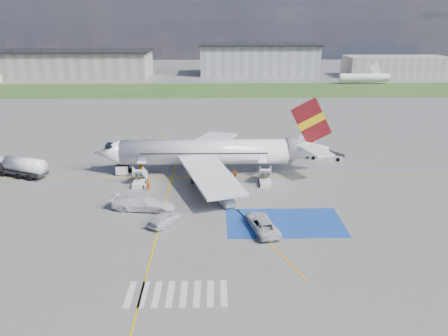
{
  "coord_description": "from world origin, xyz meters",
  "views": [
    {
      "loc": [
        1.75,
        -51.23,
        23.59
      ],
      "look_at": [
        2.91,
        6.07,
        3.5
      ],
      "focal_mm": 35.0,
      "sensor_mm": 36.0,
      "label": 1
    }
  ],
  "objects": [
    {
      "name": "terminal_east",
      "position": [
        75.0,
        128.0,
        4.0
      ],
      "size": [
        40.0,
        16.0,
        8.0
      ],
      "primitive_type": "cube",
      "color": "gray",
      "rests_on": "ground"
    },
    {
      "name": "car_silver_a",
      "position": [
        -4.35,
        -4.22,
        0.79
      ],
      "size": [
        4.11,
        4.91,
        1.58
      ],
      "primitive_type": "imported",
      "rotation": [
        0.0,
        0.0,
        2.56
      ],
      "color": "silver",
      "rests_on": "ground"
    },
    {
      "name": "fuel_tanker",
      "position": [
        -28.47,
        12.84,
        1.31
      ],
      "size": [
        9.35,
        5.69,
        3.12
      ],
      "rotation": [
        0.0,
        0.0,
        -0.39
      ],
      "color": "black",
      "rests_on": "ground"
    },
    {
      "name": "taxiway_line_diag",
      "position": [
        0.0,
        12.0,
        0.01
      ],
      "size": [
        20.71,
        56.45,
        0.01
      ],
      "primitive_type": "cube",
      "rotation": [
        0.0,
        0.0,
        0.35
      ],
      "color": "gold",
      "rests_on": "ground"
    },
    {
      "name": "airliner",
      "position": [
        1.51,
        14.0,
        3.39
      ],
      "size": [
        36.81,
        32.95,
        11.92
      ],
      "color": "silver",
      "rests_on": "ground"
    },
    {
      "name": "crew_nose",
      "position": [
        -9.92,
        12.92,
        0.95
      ],
      "size": [
        1.12,
        1.17,
        1.9
      ],
      "primitive_type": "imported",
      "rotation": [
        0.0,
        0.0,
        -0.96
      ],
      "color": "orange",
      "rests_on": "ground"
    },
    {
      "name": "staging_box",
      "position": [
        10.0,
        -4.0,
        0.01
      ],
      "size": [
        14.0,
        8.0,
        0.01
      ],
      "primitive_type": "cube",
      "color": "#183F95",
      "rests_on": "ground"
    },
    {
      "name": "taxiway_line_main",
      "position": [
        0.0,
        12.0,
        0.01
      ],
      "size": [
        120.0,
        0.2,
        0.01
      ],
      "primitive_type": "cube",
      "color": "gold",
      "rests_on": "ground"
    },
    {
      "name": "belt_loader",
      "position": [
        20.9,
        20.34,
        0.44
      ],
      "size": [
        6.14,
        3.41,
        1.77
      ],
      "rotation": [
        0.0,
        0.0,
        -0.27
      ],
      "color": "silver",
      "rests_on": "ground"
    },
    {
      "name": "crew_aft",
      "position": [
        4.68,
        10.51,
        0.8
      ],
      "size": [
        0.87,
        0.99,
        1.6
      ],
      "primitive_type": "imported",
      "rotation": [
        0.0,
        0.0,
        2.2
      ],
      "color": "orange",
      "rests_on": "ground"
    },
    {
      "name": "terminal_centre",
      "position": [
        20.0,
        135.0,
        6.0
      ],
      "size": [
        48.0,
        18.0,
        12.0
      ],
      "primitive_type": "cube",
      "color": "gray",
      "rests_on": "ground"
    },
    {
      "name": "crew_fwd",
      "position": [
        -7.8,
        6.59,
        0.85
      ],
      "size": [
        0.69,
        0.52,
        1.7
      ],
      "primitive_type": "imported",
      "rotation": [
        0.0,
        0.0,
        0.19
      ],
      "color": "#DE510B",
      "rests_on": "ground"
    },
    {
      "name": "car_silver_b",
      "position": [
        2.9,
        1.68,
        0.69
      ],
      "size": [
        2.99,
        4.41,
        1.38
      ],
      "primitive_type": "imported",
      "rotation": [
        0.0,
        0.0,
        3.55
      ],
      "color": "#A6A9AD",
      "rests_on": "ground"
    },
    {
      "name": "ground",
      "position": [
        0.0,
        0.0,
        0.0
      ],
      "size": [
        400.0,
        400.0,
        0.0
      ],
      "primitive_type": "plane",
      "color": "#60605E",
      "rests_on": "ground"
    },
    {
      "name": "van_white_a",
      "position": [
        7.09,
        -5.75,
        1.01
      ],
      "size": [
        3.56,
        5.78,
        2.02
      ],
      "primitive_type": "imported",
      "rotation": [
        0.0,
        0.0,
        3.35
      ],
      "color": "silver",
      "rests_on": "ground"
    },
    {
      "name": "terminal_west",
      "position": [
        -55.0,
        130.0,
        5.0
      ],
      "size": [
        60.0,
        22.0,
        10.0
      ],
      "primitive_type": "cube",
      "color": "gray",
      "rests_on": "ground"
    },
    {
      "name": "gpu_cart",
      "position": [
        -12.94,
        13.34,
        0.7
      ],
      "size": [
        2.05,
        1.53,
        1.55
      ],
      "rotation": [
        0.0,
        0.0,
        0.2
      ],
      "color": "silver",
      "rests_on": "ground"
    },
    {
      "name": "grass_strip",
      "position": [
        0.0,
        95.0,
        0.01
      ],
      "size": [
        400.0,
        30.0,
        0.01
      ],
      "primitive_type": "cube",
      "color": "#2D4C1E",
      "rests_on": "ground"
    },
    {
      "name": "crosswalk",
      "position": [
        -1.8,
        -18.0,
        0.01
      ],
      "size": [
        9.0,
        4.0,
        0.01
      ],
      "color": "silver",
      "rests_on": "ground"
    },
    {
      "name": "van_white_b",
      "position": [
        -7.54,
        -0.01,
        1.19
      ],
      "size": [
        6.39,
        3.38,
        2.38
      ],
      "primitive_type": "imported",
      "rotation": [
        0.0,
        0.0,
        1.42
      ],
      "color": "white",
      "rests_on": "ground"
    },
    {
      "name": "airstairs_fwd",
      "position": [
        -9.5,
        8.7,
        0.62
      ],
      "size": [
        1.9,
        5.2,
        3.6
      ],
      "color": "silver",
      "rests_on": "ground"
    },
    {
      "name": "taxiway_line_cross",
      "position": [
        -5.0,
        -10.0,
        0.01
      ],
      "size": [
        0.2,
        60.0,
        0.01
      ],
      "primitive_type": "cube",
      "color": "gold",
      "rests_on": "ground"
    },
    {
      "name": "airstairs_aft",
      "position": [
        9.0,
        8.7,
        0.62
      ],
      "size": [
        1.9,
        5.2,
        3.6
      ],
      "color": "silver",
      "rests_on": "ground"
    }
  ]
}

